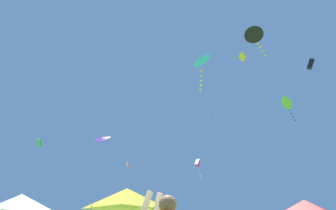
% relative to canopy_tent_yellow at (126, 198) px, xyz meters
% --- Properties ---
extents(canopy_tent_yellow, '(3.52, 3.52, 3.77)m').
position_rel_canopy_tent_yellow_xyz_m(canopy_tent_yellow, '(0.00, 0.00, 0.00)').
color(canopy_tent_yellow, '#9E9EA3').
rests_on(canopy_tent_yellow, ground).
extents(canopy_tent_white, '(3.52, 3.52, 3.77)m').
position_rel_canopy_tent_yellow_xyz_m(canopy_tent_white, '(-7.27, 2.79, -0.00)').
color(canopy_tent_white, '#9E9EA3').
rests_on(canopy_tent_white, ground).
extents(canopy_tent_red, '(2.73, 2.73, 2.92)m').
position_rel_canopy_tent_yellow_xyz_m(canopy_tent_red, '(9.20, -2.43, -0.72)').
color(canopy_tent_red, '#9E9EA3').
rests_on(canopy_tent_red, ground).
extents(kite_green_box, '(0.43, 1.01, 0.98)m').
position_rel_canopy_tent_yellow_xyz_m(kite_green_box, '(-14.20, 17.65, 9.30)').
color(kite_green_box, green).
extents(kite_lime_delta, '(0.66, 1.25, 2.67)m').
position_rel_canopy_tent_yellow_xyz_m(kite_lime_delta, '(13.70, 3.53, 8.81)').
color(kite_lime_delta, '#75D138').
extents(kite_yellow_diamond, '(0.51, 0.45, 1.31)m').
position_rel_canopy_tent_yellow_xyz_m(kite_yellow_diamond, '(8.09, -0.95, 10.09)').
color(kite_yellow_diamond, yellow).
extents(kite_magenta_box, '(0.76, 0.94, 2.12)m').
position_rel_canopy_tent_yellow_xyz_m(kite_magenta_box, '(6.05, 8.88, 4.48)').
color(kite_magenta_box, '#D6389E').
extents(kite_cyan_delta, '(1.48, 1.56, 2.55)m').
position_rel_canopy_tent_yellow_xyz_m(kite_cyan_delta, '(4.39, -2.76, 8.09)').
color(kite_cyan_delta, '#2DB7CC').
extents(kite_black_delta, '(2.22, 2.21, 3.06)m').
position_rel_canopy_tent_yellow_xyz_m(kite_black_delta, '(9.94, -0.10, 13.44)').
color(kite_black_delta, black).
extents(kite_pink_box, '(0.58, 0.62, 1.48)m').
position_rel_canopy_tent_yellow_xyz_m(kite_pink_box, '(-1.61, 15.59, 5.90)').
color(kite_pink_box, pink).
extents(kite_magenta_diamond, '(0.68, 0.83, 1.39)m').
position_rel_canopy_tent_yellow_xyz_m(kite_magenta_diamond, '(10.46, 17.40, 14.28)').
color(kite_magenta_diamond, '#D6389E').
extents(kite_purple_delta, '(1.39, 1.33, 0.74)m').
position_rel_canopy_tent_yellow_xyz_m(kite_purple_delta, '(-1.87, -0.00, 3.66)').
color(kite_purple_delta, purple).
extents(kite_black_box, '(0.95, 0.79, 1.12)m').
position_rel_canopy_tent_yellow_xyz_m(kite_black_box, '(17.15, 3.34, 13.36)').
color(kite_black_box, black).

